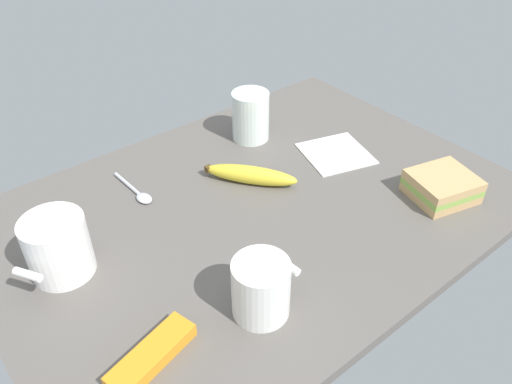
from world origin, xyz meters
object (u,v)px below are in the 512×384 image
(coffee_mug_black, at_px, (261,288))
(banana, at_px, (251,175))
(snack_bar, at_px, (152,355))
(spoon, at_px, (138,193))
(sandwich_main, at_px, (442,186))
(glass_of_milk, at_px, (251,119))
(coffee_mug_milky, at_px, (58,246))
(paper_napkin, at_px, (336,153))

(coffee_mug_black, xyz_separation_m, banana, (0.18, 0.25, -0.03))
(snack_bar, bearing_deg, banana, 18.62)
(banana, xyz_separation_m, spoon, (-0.18, 0.10, -0.01))
(sandwich_main, bearing_deg, glass_of_milk, 110.26)
(coffee_mug_milky, distance_m, sandwich_main, 0.65)
(sandwich_main, distance_m, spoon, 0.55)
(coffee_mug_black, height_order, glass_of_milk, glass_of_milk)
(coffee_mug_black, bearing_deg, paper_napkin, 29.85)
(paper_napkin, bearing_deg, glass_of_milk, 120.39)
(snack_bar, bearing_deg, coffee_mug_milky, 81.43)
(coffee_mug_milky, xyz_separation_m, snack_bar, (0.02, -0.22, -0.04))
(coffee_mug_black, height_order, banana, coffee_mug_black)
(coffee_mug_milky, relative_size, snack_bar, 0.93)
(glass_of_milk, xyz_separation_m, snack_bar, (-0.44, -0.35, -0.03))
(coffee_mug_black, relative_size, glass_of_milk, 0.99)
(coffee_mug_black, height_order, spoon, coffee_mug_black)
(sandwich_main, height_order, snack_bar, sandwich_main)
(coffee_mug_milky, height_order, sandwich_main, coffee_mug_milky)
(sandwich_main, bearing_deg, banana, 133.92)
(sandwich_main, xyz_separation_m, paper_napkin, (-0.04, 0.21, -0.02))
(banana, height_order, snack_bar, banana)
(glass_of_milk, bearing_deg, snack_bar, -141.49)
(spoon, distance_m, snack_bar, 0.36)
(banana, bearing_deg, paper_napkin, -9.58)
(coffee_mug_black, relative_size, paper_napkin, 0.82)
(banana, bearing_deg, snack_bar, -146.68)
(sandwich_main, bearing_deg, coffee_mug_milky, 157.44)
(glass_of_milk, relative_size, spoon, 0.86)
(coffee_mug_black, height_order, snack_bar, coffee_mug_black)
(sandwich_main, relative_size, paper_napkin, 1.04)
(sandwich_main, relative_size, banana, 0.81)
(coffee_mug_milky, relative_size, spoon, 0.98)
(snack_bar, bearing_deg, coffee_mug_black, -23.44)
(glass_of_milk, relative_size, snack_bar, 0.81)
(coffee_mug_milky, xyz_separation_m, banana, (0.36, -0.00, -0.03))
(coffee_mug_black, relative_size, spoon, 0.85)
(coffee_mug_black, height_order, paper_napkin, coffee_mug_black)
(coffee_mug_milky, height_order, banana, coffee_mug_milky)
(glass_of_milk, bearing_deg, sandwich_main, -69.74)
(sandwich_main, distance_m, paper_napkin, 0.22)
(spoon, height_order, paper_napkin, spoon)
(spoon, relative_size, snack_bar, 0.94)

